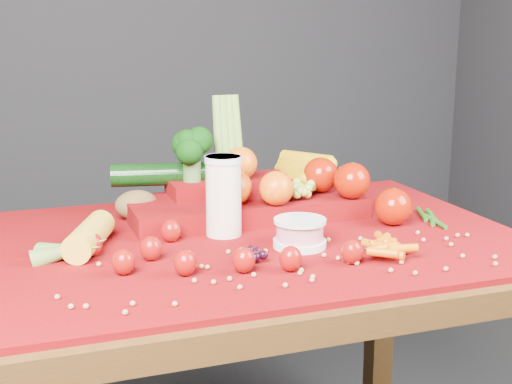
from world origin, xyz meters
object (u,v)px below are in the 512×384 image
object	(u,v)px
yogurt_bowl	(300,232)
milk_glass	(224,193)
produce_mound	(255,190)
table	(259,285)

from	to	relation	value
yogurt_bowl	milk_glass	bearing A→B (deg)	132.27
milk_glass	yogurt_bowl	xyz separation A→B (m)	(0.12, -0.13, -0.06)
yogurt_bowl	produce_mound	xyz separation A→B (m)	(-0.00, 0.25, 0.03)
yogurt_bowl	table	bearing A→B (deg)	117.43
milk_glass	yogurt_bowl	size ratio (longest dim) A/B	1.59
milk_glass	produce_mound	size ratio (longest dim) A/B	0.27
milk_glass	yogurt_bowl	world-z (taller)	milk_glass
yogurt_bowl	produce_mound	bearing A→B (deg)	91.06
table	milk_glass	distance (m)	0.21
table	yogurt_bowl	xyz separation A→B (m)	(0.05, -0.10, 0.14)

